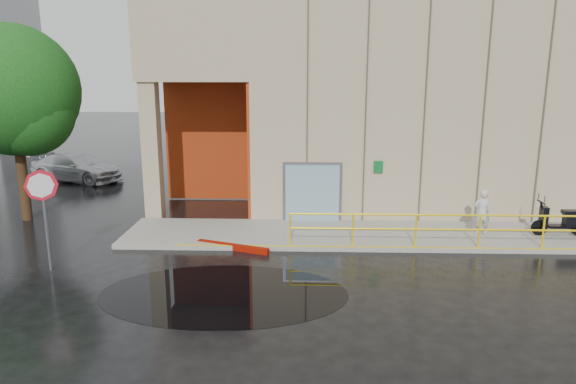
% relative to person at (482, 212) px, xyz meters
% --- Properties ---
extents(ground, '(120.00, 120.00, 0.00)m').
position_rel_person_xyz_m(ground, '(-5.68, -4.44, -0.90)').
color(ground, black).
rests_on(ground, ground).
extents(sidewalk, '(20.00, 3.00, 0.15)m').
position_rel_person_xyz_m(sidewalk, '(-1.68, 0.06, -0.83)').
color(sidewalk, gray).
rests_on(sidewalk, ground).
extents(building, '(20.00, 10.17, 8.00)m').
position_rel_person_xyz_m(building, '(-0.58, 6.54, 3.30)').
color(building, tan).
rests_on(building, ground).
extents(guardrail, '(9.56, 0.06, 1.03)m').
position_rel_person_xyz_m(guardrail, '(-1.43, -1.29, -0.22)').
color(guardrail, yellow).
rests_on(guardrail, sidewalk).
extents(person, '(0.58, 0.40, 1.51)m').
position_rel_person_xyz_m(person, '(0.00, 0.00, 0.00)').
color(person, silver).
rests_on(person, sidewalk).
extents(scooter, '(1.77, 0.60, 1.36)m').
position_rel_person_xyz_m(scooter, '(2.53, -0.03, 0.03)').
color(scooter, black).
rests_on(scooter, sidewalk).
extents(stop_sign, '(0.76, 0.46, 2.82)m').
position_rel_person_xyz_m(stop_sign, '(-12.74, -3.20, 1.13)').
color(stop_sign, slate).
rests_on(stop_sign, ground).
extents(red_curb, '(2.31, 1.00, 0.18)m').
position_rel_person_xyz_m(red_curb, '(-7.96, -1.34, -0.81)').
color(red_curb, '#880E01').
rests_on(red_curb, ground).
extents(puddle, '(6.18, 3.84, 0.01)m').
position_rel_person_xyz_m(puddle, '(-7.74, -4.56, -0.90)').
color(puddle, black).
rests_on(puddle, ground).
extents(car_c, '(5.12, 3.27, 1.38)m').
position_rel_person_xyz_m(car_c, '(-17.19, 8.71, -0.21)').
color(car_c, silver).
rests_on(car_c, ground).
extents(tree_near, '(4.59, 4.59, 7.01)m').
position_rel_person_xyz_m(tree_near, '(-15.89, 1.70, 3.63)').
color(tree_near, '#311D10').
rests_on(tree_near, ground).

